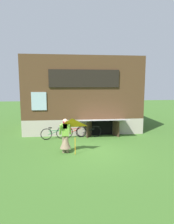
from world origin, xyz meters
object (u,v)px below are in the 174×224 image
(bicycle_red, at_px, (75,132))
(bicycle_green, at_px, (54,133))
(kite, at_px, (72,128))
(bicycle_black, at_px, (89,131))
(person, at_px, (65,139))

(bicycle_red, height_order, bicycle_green, bicycle_red)
(kite, xyz_separation_m, bicycle_black, (1.11, 3.23, -0.96))
(bicycle_green, bearing_deg, bicycle_black, -6.74)
(bicycle_red, relative_size, bicycle_green, 1.04)
(bicycle_black, distance_m, bicycle_red, 0.86)
(person, height_order, bicycle_green, person)
(person, relative_size, bicycle_black, 1.03)
(person, distance_m, bicycle_green, 2.52)
(person, xyz_separation_m, bicycle_red, (0.56, 2.63, -0.32))
(bicycle_green, bearing_deg, person, -87.17)
(bicycle_black, bearing_deg, bicycle_green, -172.75)
(kite, bearing_deg, person, 117.54)
(bicycle_red, bearing_deg, bicycle_green, 172.72)
(person, bearing_deg, bicycle_red, 81.24)
(bicycle_black, height_order, bicycle_red, bicycle_red)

